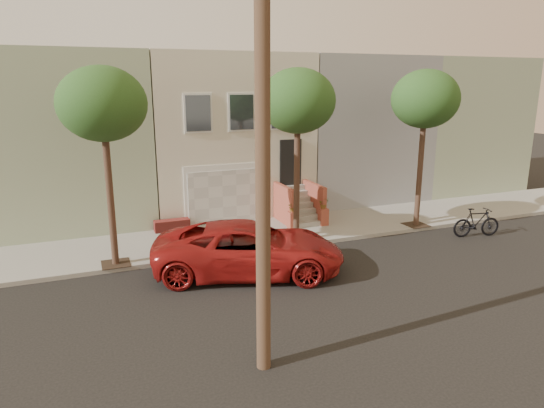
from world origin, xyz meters
name	(u,v)px	position (x,y,z in m)	size (l,w,h in m)	color
ground	(320,288)	(0.00, 0.00, 0.00)	(90.00, 90.00, 0.00)	black
sidewalk	(258,234)	(0.00, 5.35, 0.07)	(40.00, 3.70, 0.15)	#9C978E
house_row	(216,131)	(0.00, 11.19, 3.64)	(33.10, 11.70, 7.00)	beige
tree_left	(102,105)	(-5.50, 3.90, 5.26)	(2.70, 2.57, 6.30)	#2D2116
tree_mid	(298,102)	(1.00, 3.90, 5.26)	(2.70, 2.57, 6.30)	#2D2116
tree_right	(425,100)	(6.50, 3.90, 5.26)	(2.70, 2.57, 6.30)	#2D2116
pickup_truck	(249,249)	(-1.57, 1.87, 0.83)	(2.75, 5.97, 1.66)	maroon
motorcycle	(477,222)	(7.99, 2.12, 0.58)	(0.55, 1.94, 1.17)	black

